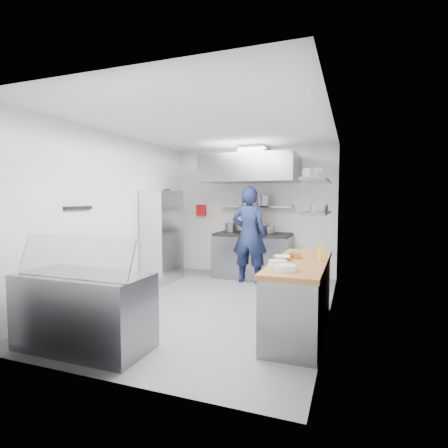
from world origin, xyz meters
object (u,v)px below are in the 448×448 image
at_px(gas_range, 253,257).
at_px(wire_rack, 162,236).
at_px(display_case, 84,311).
at_px(chef, 249,235).

bearing_deg(gas_range, wire_rack, -149.21).
bearing_deg(wire_rack, display_case, -75.32).
relative_size(gas_range, display_case, 1.07).
bearing_deg(display_case, gas_range, 78.82).
bearing_deg(gas_range, chef, -84.24).
relative_size(wire_rack, display_case, 1.23).
relative_size(gas_range, chef, 0.83).
distance_m(gas_range, display_case, 4.18).
bearing_deg(display_case, wire_rack, 104.68).
relative_size(chef, display_case, 1.29).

